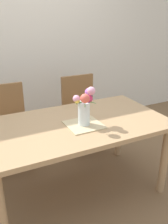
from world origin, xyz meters
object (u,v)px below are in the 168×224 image
(dining_table, at_px, (75,132))
(flower_vase, at_px, (85,105))
(chair_left, at_px, (8,120))
(chair_right, at_px, (81,107))

(dining_table, height_order, flower_vase, flower_vase)
(dining_table, height_order, chair_left, chair_left)
(dining_table, bearing_deg, chair_left, 119.23)
(dining_table, relative_size, flower_vase, 4.94)
(chair_left, height_order, chair_right, same)
(chair_left, bearing_deg, flower_vase, 119.59)
(dining_table, distance_m, chair_right, 0.92)
(chair_left, bearing_deg, dining_table, 119.23)
(chair_right, bearing_deg, dining_table, 60.77)
(chair_left, xyz_separation_m, flower_vase, (0.50, -0.88, 0.39))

